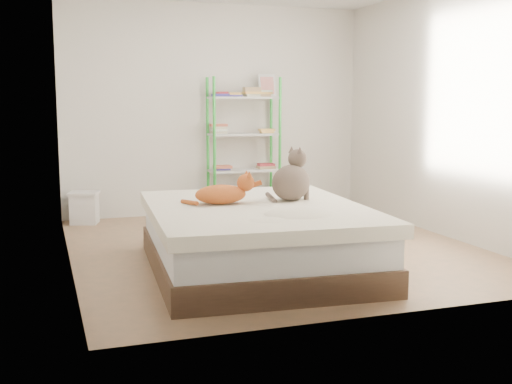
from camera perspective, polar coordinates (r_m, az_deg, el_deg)
name	(u,v)px	position (r m, az deg, el deg)	size (l,w,h in m)	color
room	(274,113)	(6.10, 1.59, 7.04)	(3.81, 4.21, 2.61)	#A07754
bed	(256,238)	(5.38, 0.02, -4.10)	(1.88, 2.29, 0.55)	#453023
orange_cat	(221,192)	(5.39, -3.17, 0.01)	(0.52, 0.28, 0.21)	#CE5224
grey_cat	(291,175)	(5.56, 3.14, 1.53)	(0.33, 0.40, 0.45)	brown
shelf_unit	(244,144)	(7.99, -1.05, 4.32)	(0.88, 0.36, 1.74)	green
cardboard_box	(227,215)	(7.08, -2.63, -2.02)	(0.52, 0.51, 0.38)	olive
white_bin	(84,207)	(7.68, -15.01, -1.33)	(0.39, 0.36, 0.37)	white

